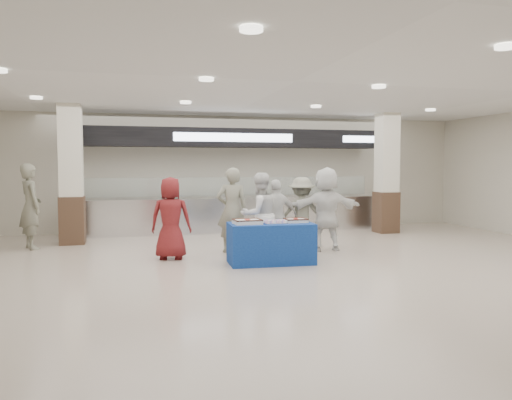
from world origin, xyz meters
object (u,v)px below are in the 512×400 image
object	(u,v)px
civilian_white	(326,209)
soldier_bg	(31,206)
civilian_maroon	(171,218)
soldier_a	(232,210)
chef_tall	(259,215)
soldier_b	(302,213)
sheet_cake_left	(247,221)
chef_short	(277,216)
sheet_cake_right	(296,220)
cupcake_tray	(275,222)
display_table	(271,243)

from	to	relation	value
civilian_white	soldier_bg	distance (m)	6.37
civilian_maroon	soldier_a	distance (m)	1.39
chef_tall	soldier_b	bearing A→B (deg)	-166.92
sheet_cake_left	chef_short	world-z (taller)	chef_short
sheet_cake_right	chef_tall	bearing A→B (deg)	124.01
soldier_a	soldier_bg	bearing A→B (deg)	-13.60
soldier_a	civilian_white	distance (m)	2.00
soldier_a	civilian_white	world-z (taller)	civilian_white
soldier_a	sheet_cake_left	bearing A→B (deg)	95.87
sheet_cake_left	soldier_a	bearing A→B (deg)	90.12
civilian_maroon	civilian_white	bearing A→B (deg)	-163.73
soldier_b	civilian_white	size ratio (longest dim) A/B	0.88
chef_short	civilian_white	xyz separation A→B (m)	(1.06, -0.12, 0.13)
soldier_a	soldier_b	size ratio (longest dim) A/B	1.13
cupcake_tray	civilian_white	distance (m)	1.84
sheet_cake_right	cupcake_tray	size ratio (longest dim) A/B	1.06
cupcake_tray	chef_tall	distance (m)	0.79
cupcake_tray	soldier_a	size ratio (longest dim) A/B	0.22
display_table	soldier_bg	size ratio (longest dim) A/B	0.83
civilian_maroon	soldier_bg	xyz separation A→B (m)	(-2.85, 1.94, 0.13)
sheet_cake_left	chef_tall	bearing A→B (deg)	60.97
soldier_bg	civilian_white	bearing A→B (deg)	-132.65
sheet_cake_left	civilian_white	distance (m)	2.26
chef_short	chef_tall	bearing A→B (deg)	41.03
display_table	sheet_cake_right	xyz separation A→B (m)	(0.48, -0.00, 0.42)
sheet_cake_right	chef_short	xyz separation A→B (m)	(-0.02, 1.20, -0.03)
sheet_cake_right	chef_tall	world-z (taller)	chef_tall
sheet_cake_left	cupcake_tray	size ratio (longest dim) A/B	1.32
soldier_a	chef_short	distance (m)	0.95
sheet_cake_left	chef_short	bearing A→B (deg)	53.02
display_table	civilian_maroon	size ratio (longest dim) A/B	0.97
cupcake_tray	chef_short	world-z (taller)	chef_short
chef_short	civilian_white	size ratio (longest dim) A/B	0.86
civilian_maroon	civilian_white	size ratio (longest dim) A/B	0.90
soldier_a	sheet_cake_right	bearing A→B (deg)	130.37
civilian_maroon	sheet_cake_right	bearing A→B (deg)	171.48
display_table	soldier_a	xyz separation A→B (m)	(-0.46, 1.36, 0.51)
civilian_white	soldier_bg	xyz separation A→B (m)	(-6.13, 1.74, 0.04)
soldier_bg	cupcake_tray	bearing A→B (deg)	-148.25
cupcake_tray	soldier_a	world-z (taller)	soldier_a
display_table	sheet_cake_left	distance (m)	0.62
sheet_cake_left	sheet_cake_right	world-z (taller)	sheet_cake_left
cupcake_tray	civilian_white	bearing A→B (deg)	37.25
chef_short	civilian_maroon	bearing A→B (deg)	6.93
soldier_a	civilian_white	bearing A→B (deg)	177.57
display_table	soldier_a	distance (m)	1.52
soldier_b	civilian_white	distance (m)	0.53
chef_tall	civilian_white	world-z (taller)	civilian_white
soldier_b	chef_tall	bearing A→B (deg)	41.85
sheet_cake_right	soldier_b	size ratio (longest dim) A/B	0.26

